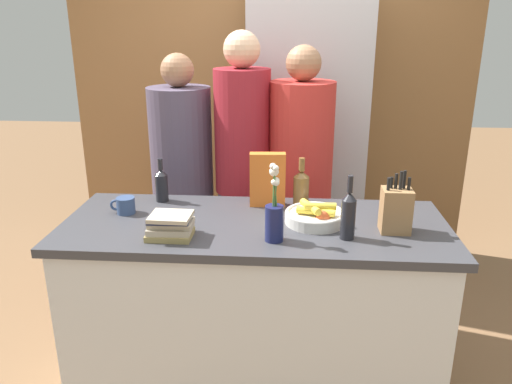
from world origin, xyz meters
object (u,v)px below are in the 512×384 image
object	(u,v)px
coffee_mug	(125,205)
flower_vase	(274,216)
bottle_oil	(162,184)
person_in_red_tee	(300,176)
refrigerator	(305,141)
knife_block	(396,210)
person_in_blue	(243,165)
bottle_vinegar	(348,214)
person_at_sink	(183,176)
book_stack	(170,226)
fruit_bowl	(315,216)
cereal_box	(267,180)
bottle_wine	(301,188)

from	to	relation	value
coffee_mug	flower_vase	bearing A→B (deg)	-20.03
bottle_oil	person_in_red_tee	xyz separation A→B (m)	(0.72, 0.42, -0.07)
refrigerator	knife_block	distance (m)	1.43
knife_block	person_in_blue	size ratio (longest dim) A/B	0.16
bottle_vinegar	person_at_sink	distance (m)	1.27
book_stack	bottle_oil	bearing A→B (deg)	108.65
coffee_mug	refrigerator	bearing A→B (deg)	54.27
fruit_bowl	bottle_oil	distance (m)	0.82
refrigerator	person_in_blue	xyz separation A→B (m)	(-0.38, -0.64, -0.00)
knife_block	person_in_blue	xyz separation A→B (m)	(-0.75, 0.74, -0.02)
cereal_box	book_stack	xyz separation A→B (m)	(-0.40, -0.42, -0.08)
flower_vase	cereal_box	size ratio (longest dim) A/B	1.26
knife_block	bottle_vinegar	distance (m)	0.24
cereal_box	person_in_red_tee	xyz separation A→B (m)	(0.17, 0.45, -0.11)
bottle_wine	person_at_sink	world-z (taller)	person_at_sink
person_at_sink	fruit_bowl	bearing A→B (deg)	-62.45
knife_block	flower_vase	bearing A→B (deg)	-165.47
fruit_bowl	bottle_vinegar	world-z (taller)	bottle_vinegar
knife_block	person_in_red_tee	xyz separation A→B (m)	(-0.41, 0.74, -0.08)
book_stack	person_at_sink	xyz separation A→B (m)	(-0.15, 0.92, -0.06)
coffee_mug	bottle_oil	size ratio (longest dim) A/B	0.54
knife_block	person_at_sink	size ratio (longest dim) A/B	0.17
cereal_box	person_in_red_tee	bearing A→B (deg)	68.87
book_stack	person_at_sink	bearing A→B (deg)	99.07
book_stack	bottle_oil	xyz separation A→B (m)	(-0.15, 0.45, 0.04)
fruit_bowl	bottle_oil	world-z (taller)	bottle_oil
refrigerator	knife_block	xyz separation A→B (m)	(0.37, -1.38, 0.02)
book_stack	flower_vase	bearing A→B (deg)	-0.58
fruit_bowl	person_in_red_tee	xyz separation A→B (m)	(-0.06, 0.67, -0.01)
cereal_box	coffee_mug	xyz separation A→B (m)	(-0.68, -0.16, -0.10)
refrigerator	knife_block	world-z (taller)	refrigerator
refrigerator	bottle_oil	distance (m)	1.31
refrigerator	cereal_box	world-z (taller)	refrigerator
flower_vase	bottle_wine	world-z (taller)	flower_vase
bottle_oil	bottle_wine	bearing A→B (deg)	-3.21
person_in_blue	person_in_red_tee	bearing A→B (deg)	15.52
knife_block	bottle_oil	bearing A→B (deg)	164.36
coffee_mug	person_at_sink	bearing A→B (deg)	77.83
person_in_red_tee	coffee_mug	bearing A→B (deg)	-164.68
bottle_oil	person_in_red_tee	distance (m)	0.84
bottle_oil	bottle_wine	distance (m)	0.72
bottle_wine	person_at_sink	size ratio (longest dim) A/B	0.16
person_in_red_tee	bottle_vinegar	bearing A→B (deg)	-96.87
book_stack	person_in_blue	xyz separation A→B (m)	(0.23, 0.87, 0.03)
refrigerator	bottle_wine	bearing A→B (deg)	-92.35
bottle_vinegar	person_in_blue	distance (m)	0.99
fruit_bowl	person_at_sink	xyz separation A→B (m)	(-0.78, 0.71, -0.04)
knife_block	bottle_vinegar	world-z (taller)	bottle_vinegar
coffee_mug	person_at_sink	distance (m)	0.67
book_stack	person_in_red_tee	world-z (taller)	person_in_red_tee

